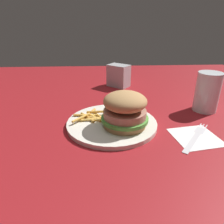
# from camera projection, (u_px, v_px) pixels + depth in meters

# --- Properties ---
(ground_plane) EXTENTS (1.60, 1.60, 0.00)m
(ground_plane) POSITION_uv_depth(u_px,v_px,m) (102.00, 125.00, 0.59)
(ground_plane) COLOR maroon
(plate) EXTENTS (0.25, 0.25, 0.01)m
(plate) POSITION_uv_depth(u_px,v_px,m) (112.00, 124.00, 0.59)
(plate) COLOR silver
(plate) RESTS_ON ground_plane
(sandwich) EXTENTS (0.13, 0.13, 0.10)m
(sandwich) POSITION_uv_depth(u_px,v_px,m) (125.00, 110.00, 0.55)
(sandwich) COLOR tan
(sandwich) RESTS_ON plate
(fries_pile) EXTENTS (0.10, 0.10, 0.01)m
(fries_pile) POSITION_uv_depth(u_px,v_px,m) (90.00, 116.00, 0.61)
(fries_pile) COLOR gold
(fries_pile) RESTS_ON plate
(napkin) EXTENTS (0.13, 0.13, 0.00)m
(napkin) POSITION_uv_depth(u_px,v_px,m) (196.00, 137.00, 0.53)
(napkin) COLOR white
(napkin) RESTS_ON ground_plane
(fork) EXTENTS (0.12, 0.15, 0.00)m
(fork) POSITION_uv_depth(u_px,v_px,m) (196.00, 136.00, 0.53)
(fork) COLOR silver
(fork) RESTS_ON napkin
(drink_glass) EXTENTS (0.08, 0.08, 0.13)m
(drink_glass) POSITION_uv_depth(u_px,v_px,m) (207.00, 94.00, 0.67)
(drink_glass) COLOR silver
(drink_glass) RESTS_ON ground_plane
(napkin_dispenser) EXTENTS (0.11, 0.10, 0.09)m
(napkin_dispenser) POSITION_uv_depth(u_px,v_px,m) (119.00, 76.00, 0.91)
(napkin_dispenser) COLOR #B7BABF
(napkin_dispenser) RESTS_ON ground_plane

